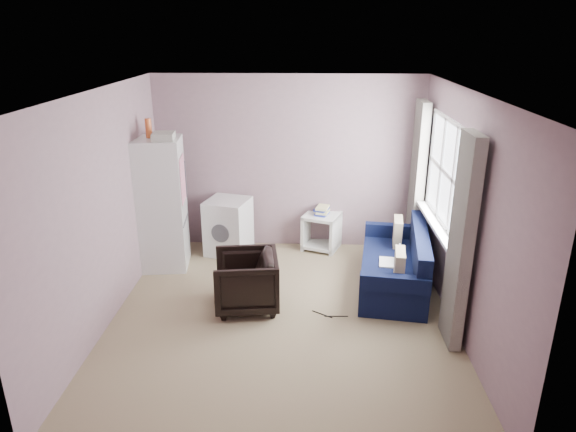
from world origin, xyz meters
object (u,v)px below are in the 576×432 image
(armchair, at_px, (246,279))
(fridge, at_px, (161,203))
(side_table, at_px, (322,229))
(sofa, at_px, (398,267))
(washing_machine, at_px, (228,225))

(armchair, bearing_deg, fridge, -138.32)
(fridge, xyz_separation_m, side_table, (2.15, 0.66, -0.59))
(side_table, relative_size, sofa, 0.37)
(washing_machine, xyz_separation_m, sofa, (2.26, -0.99, -0.14))
(fridge, bearing_deg, side_table, 10.48)
(fridge, relative_size, washing_machine, 2.51)
(washing_machine, bearing_deg, side_table, 23.03)
(fridge, height_order, side_table, fridge)
(armchair, distance_m, side_table, 1.96)
(sofa, bearing_deg, fridge, 178.37)
(fridge, xyz_separation_m, sofa, (3.07, -0.53, -0.62))
(washing_machine, height_order, side_table, washing_machine)
(armchair, xyz_separation_m, washing_machine, (-0.43, 1.54, 0.05))
(armchair, height_order, sofa, sofa)
(washing_machine, bearing_deg, armchair, -59.71)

